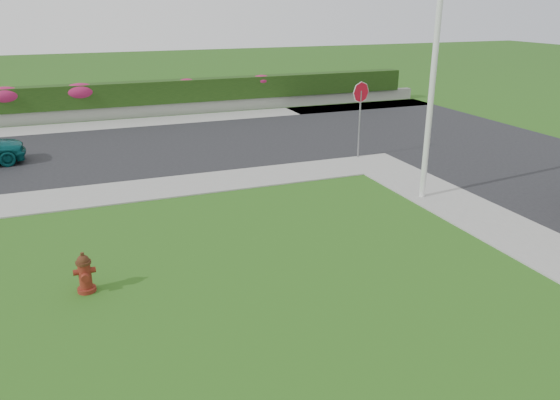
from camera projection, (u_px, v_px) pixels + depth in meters
name	position (u px, v px, depth m)	size (l,w,h in m)	color
ground	(282.00, 351.00, 8.82)	(120.00, 120.00, 0.00)	black
street_far	(9.00, 161.00, 19.40)	(26.00, 8.00, 0.04)	black
curb_corner	(375.00, 163.00, 19.08)	(2.00, 2.00, 0.04)	gray
sidewalk_beyond	(113.00, 125.00, 25.14)	(34.00, 2.00, 0.04)	gray
retaining_wall	(109.00, 113.00, 26.36)	(34.00, 0.40, 0.60)	gray
hedge	(107.00, 95.00, 26.16)	(32.00, 0.90, 1.10)	black
fire_hydrant	(85.00, 273.00, 10.52)	(0.42, 0.40, 0.83)	#51130C
utility_pole	(433.00, 80.00, 14.65)	(0.16, 0.16, 6.70)	silver
stop_sign	(361.00, 101.00, 19.13)	(0.73, 0.22, 2.74)	slate
flower_clump_c	(5.00, 95.00, 24.50)	(1.54, 0.99, 0.77)	#AF1E49
flower_clump_d	(80.00, 91.00, 25.59)	(1.54, 0.99, 0.77)	#AF1E49
flower_clump_e	(187.00, 84.00, 27.26)	(1.02, 0.65, 0.51)	#AF1E49
flower_clump_f	(261.00, 80.00, 28.61)	(1.15, 0.74, 0.58)	#AF1E49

